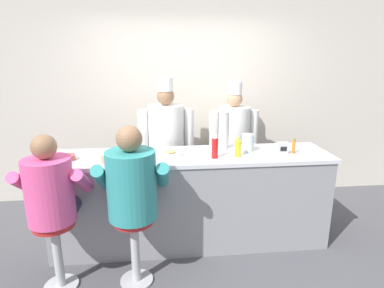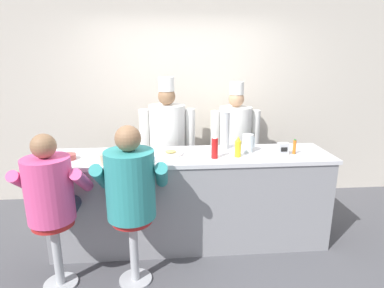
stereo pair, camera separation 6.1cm
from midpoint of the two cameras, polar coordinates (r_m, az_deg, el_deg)
The scene contains 17 objects.
ground_plane at distance 3.41m, azimuth -0.11°, elevation -19.64°, with size 20.00×20.00×0.00m, color #4C4C51.
wall_back at distance 4.43m, azimuth -2.25°, elevation 7.53°, with size 10.00×0.06×2.70m.
diner_counter at distance 3.44m, azimuth -0.68°, elevation -9.72°, with size 2.87×0.66×0.99m.
ketchup_bottle_red at distance 3.13m, azimuth 3.53°, elevation -0.41°, with size 0.06×0.06×0.25m.
mustard_bottle_yellow at distance 3.21m, azimuth 7.62°, elevation -0.53°, with size 0.06×0.06×0.21m.
hot_sauce_bottle_orange at distance 3.44m, azimuth 17.15°, elevation -0.40°, with size 0.03×0.03×0.15m.
water_pitcher_clear at distance 3.39m, azimuth 9.30°, elevation 0.21°, with size 0.13×0.11×0.19m.
breakfast_plate at distance 3.27m, azimuth -4.36°, elevation -1.66°, with size 0.25×0.25×0.05m.
cereal_bowl at distance 3.32m, azimuth -21.71°, elevation -2.24°, with size 0.14×0.14×0.05m.
coffee_mug_tan at distance 3.05m, azimuth -15.66°, elevation -2.74°, with size 0.14×0.09×0.10m.
coffee_mug_blue at distance 3.02m, azimuth -8.73°, elevation -2.61°, with size 0.13×0.09×0.09m.
cup_stack_steel at distance 3.45m, azimuth 5.36°, elevation 2.44°, with size 0.09×0.09×0.40m.
napkin_dispenser_chrome at distance 3.39m, azimuth 15.29°, elevation -0.71°, with size 0.11×0.07×0.12m.
diner_seated_pink at distance 2.91m, azimuth -24.27°, elevation -8.25°, with size 0.58×0.57×1.38m.
diner_seated_teal at distance 2.76m, azimuth -11.20°, elevation -7.77°, with size 0.62×0.61×1.43m.
cook_in_whites_near at distance 3.92m, azimuth -5.01°, elevation 0.42°, with size 0.67×0.43×1.72m.
cook_in_whites_far at distance 4.22m, azimuth 6.94°, elevation 0.83°, with size 0.64×0.41×1.65m.
Camera 1 is at (-0.31, -2.77, 1.96)m, focal length 30.00 mm.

